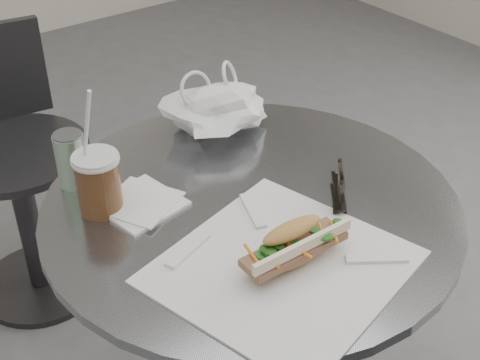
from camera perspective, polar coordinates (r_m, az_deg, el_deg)
cafe_table at (r=1.39m, az=0.86°, el=-10.99°), size 0.76×0.76×0.74m
chair_far at (r=2.03m, az=-18.37°, el=-0.53°), size 0.41×0.44×0.78m
sandwich_paper at (r=1.07m, az=3.63°, el=-7.39°), size 0.44×0.42×0.00m
banh_mi at (r=1.06m, az=4.56°, el=-5.56°), size 0.23×0.09×0.08m
iced_coffee at (r=1.19m, az=-12.00°, el=-0.17°), size 0.08×0.08×0.24m
sunglasses at (r=1.22m, az=8.57°, el=-0.62°), size 0.10×0.11×0.06m
plastic_bag at (r=1.39m, az=-1.80°, el=5.92°), size 0.26×0.23×0.10m
napkin_stack at (r=1.21m, az=-8.50°, el=-1.99°), size 0.16×0.16×0.01m
drink_can at (r=1.27m, az=-14.21°, el=1.71°), size 0.06×0.06×0.11m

